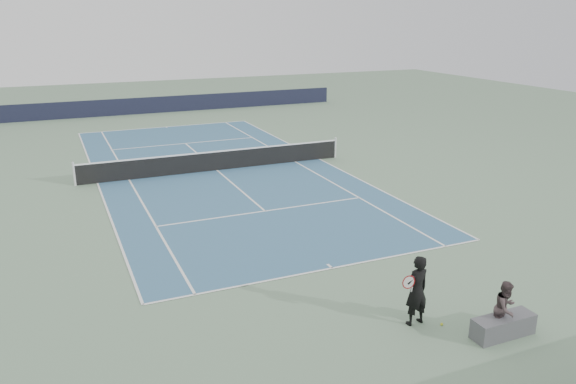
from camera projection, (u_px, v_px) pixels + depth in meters
name	position (u px, v px, depth m)	size (l,w,h in m)	color
ground	(217.00, 170.00, 26.89)	(80.00, 80.00, 0.00)	slate
court_surface	(217.00, 170.00, 26.89)	(10.97, 23.77, 0.01)	#366181
tennis_net	(217.00, 160.00, 26.74)	(12.90, 0.10, 1.07)	silver
windscreen_far	(149.00, 105.00, 42.37)	(30.00, 0.25, 1.20)	black
tennis_player	(416.00, 290.00, 13.30)	(0.81, 0.54, 1.77)	black
tennis_ball	(442.00, 324.00, 13.46)	(0.07, 0.07, 0.07)	yellow
spectator_bench	(504.00, 317.00, 12.89)	(1.63, 0.94, 1.38)	#4F4F54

